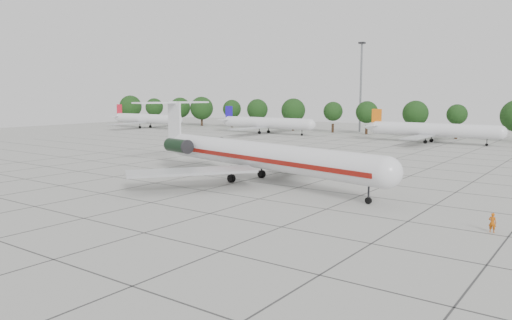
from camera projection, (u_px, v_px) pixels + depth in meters
The scene contains 9 objects.
ground at pixel (259, 199), 52.99m from camera, with size 260.00×260.00×0.00m, color #A5A59E.
apron_joints at pixel (326, 179), 65.03m from camera, with size 170.00×170.00×0.02m, color #383838.
main_airliner at pixel (250, 154), 63.60m from camera, with size 41.91×32.55×9.93m.
ground_crew at pixel (492, 223), 40.18m from camera, with size 0.59×0.39×1.63m, color #BE520B.
bg_airliner_a at pixel (147, 119), 158.84m from camera, with size 28.24×27.20×7.40m.
bg_airliner_b at pixel (266, 123), 137.34m from camera, with size 28.24×27.20×7.40m.
bg_airliner_c at pixel (433, 130), 111.53m from camera, with size 28.24×27.20×7.40m.
tree_line at pixel (415, 113), 127.21m from camera, with size 249.86×8.44×10.22m.
floodlight_mast at pixel (361, 82), 142.37m from camera, with size 1.60×1.60×25.45m.
Camera 1 is at (30.18, -42.30, 11.20)m, focal length 35.00 mm.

